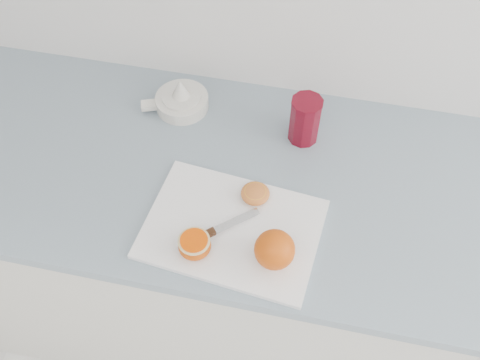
% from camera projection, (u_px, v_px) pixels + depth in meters
% --- Properties ---
extents(counter, '(2.48, 0.64, 0.89)m').
position_uv_depth(counter, '(243.00, 261.00, 1.62)').
color(counter, silver).
rests_on(counter, ground).
extents(cutting_board, '(0.40, 0.30, 0.01)m').
position_uv_depth(cutting_board, '(232.00, 229.00, 1.16)').
color(cutting_board, white).
rests_on(cutting_board, counter).
extents(whole_orange, '(0.08, 0.08, 0.08)m').
position_uv_depth(whole_orange, '(275.00, 250.00, 1.08)').
color(whole_orange, '#C84C04').
rests_on(whole_orange, cutting_board).
extents(half_orange, '(0.07, 0.07, 0.04)m').
position_uv_depth(half_orange, '(195.00, 245.00, 1.11)').
color(half_orange, '#C84C04').
rests_on(half_orange, cutting_board).
extents(squeezed_shell, '(0.07, 0.07, 0.03)m').
position_uv_depth(squeezed_shell, '(255.00, 193.00, 1.19)').
color(squeezed_shell, '#CD6B2B').
rests_on(squeezed_shell, cutting_board).
extents(paring_knife, '(0.16, 0.14, 0.01)m').
position_uv_depth(paring_knife, '(204.00, 235.00, 1.14)').
color(paring_knife, '#4C2F16').
rests_on(paring_knife, cutting_board).
extents(citrus_juicer, '(0.17, 0.14, 0.09)m').
position_uv_depth(citrus_juicer, '(181.00, 100.00, 1.37)').
color(citrus_juicer, white).
rests_on(citrus_juicer, counter).
extents(red_tumbler, '(0.08, 0.08, 0.12)m').
position_uv_depth(red_tumbler, '(305.00, 121.00, 1.28)').
color(red_tumbler, maroon).
rests_on(red_tumbler, counter).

